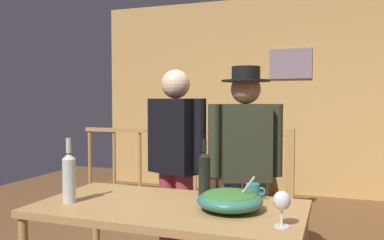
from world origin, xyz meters
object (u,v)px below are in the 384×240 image
object	(u,v)px
wine_glass	(282,202)
mug_teal	(253,191)
wine_bottle_clear	(69,177)
person_standing_left	(176,155)
person_standing_right	(245,159)
tv_console	(238,180)
serving_table	(169,217)
stair_railing	(211,159)
framed_picture	(290,64)
salad_bowl	(230,199)
flat_screen_tv	(237,146)
wine_bottle_dark	(204,173)

from	to	relation	value
wine_glass	mug_teal	world-z (taller)	wine_glass
wine_bottle_clear	person_standing_left	bearing A→B (deg)	72.03
mug_teal	wine_bottle_clear	bearing A→B (deg)	-156.04
person_standing_right	wine_glass	bearing A→B (deg)	89.30
tv_console	serving_table	xyz separation A→B (m)	(0.42, -3.44, 0.48)
stair_railing	wine_bottle_clear	world-z (taller)	wine_bottle_clear
wine_bottle_clear	serving_table	bearing A→B (deg)	14.25
framed_picture	tv_console	size ratio (longest dim) A/B	0.65
tv_console	wine_glass	distance (m)	3.83
framed_picture	person_standing_right	bearing A→B (deg)	-89.77
framed_picture	salad_bowl	size ratio (longest dim) A/B	1.66
person_standing_left	serving_table	bearing A→B (deg)	131.83
framed_picture	person_standing_right	world-z (taller)	framed_picture
person_standing_left	salad_bowl	bearing A→B (deg)	151.63
flat_screen_tv	person_standing_right	bearing A→B (deg)	-75.48
mug_teal	serving_table	bearing A→B (deg)	-144.97
flat_screen_tv	wine_glass	bearing A→B (deg)	-73.54
mug_teal	person_standing_left	xyz separation A→B (m)	(-0.68, 0.47, 0.12)
serving_table	wine_bottle_clear	bearing A→B (deg)	-165.75
wine_bottle_dark	person_standing_left	size ratio (longest dim) A/B	0.22
wine_glass	mug_teal	bearing A→B (deg)	115.60
serving_table	person_standing_left	size ratio (longest dim) A/B	0.95
framed_picture	person_standing_right	distance (m)	3.11
serving_table	framed_picture	bearing A→B (deg)	86.10
flat_screen_tv	person_standing_left	world-z (taller)	person_standing_left
serving_table	mug_teal	size ratio (longest dim) A/B	12.69
stair_railing	person_standing_right	distance (m)	2.16
flat_screen_tv	person_standing_right	distance (m)	2.75
wine_bottle_clear	person_standing_right	world-z (taller)	person_standing_right
wine_bottle_clear	person_standing_right	distance (m)	1.22
serving_table	salad_bowl	distance (m)	0.37
flat_screen_tv	serving_table	xyz separation A→B (m)	(0.42, -3.40, -0.01)
mug_teal	tv_console	bearing A→B (deg)	104.84
wine_glass	framed_picture	bearing A→B (deg)	95.64
flat_screen_tv	person_standing_left	distance (m)	2.66
mug_teal	person_standing_right	xyz separation A→B (m)	(-0.15, 0.47, 0.12)
wine_glass	mug_teal	xyz separation A→B (m)	(-0.23, 0.47, -0.07)
wine_glass	wine_bottle_clear	distance (m)	1.20
framed_picture	serving_table	world-z (taller)	framed_picture
salad_bowl	wine_bottle_clear	bearing A→B (deg)	-170.87
serving_table	wine_bottle_dark	world-z (taller)	wine_bottle_dark
salad_bowl	mug_teal	xyz separation A→B (m)	(0.07, 0.29, -0.01)
serving_table	wine_glass	world-z (taller)	wine_glass
tv_console	wine_glass	world-z (taller)	wine_glass
framed_picture	flat_screen_tv	distance (m)	1.37
mug_teal	stair_railing	bearing A→B (deg)	112.44
serving_table	wine_glass	bearing A→B (deg)	-15.83
wine_bottle_dark	mug_teal	distance (m)	0.31
tv_console	mug_teal	bearing A→B (deg)	-75.16
stair_railing	mug_teal	world-z (taller)	stair_railing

